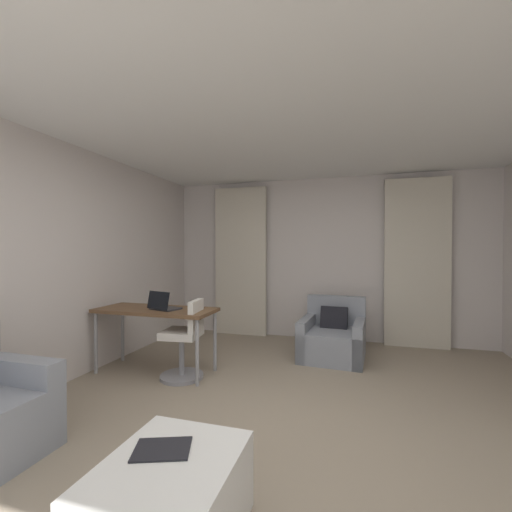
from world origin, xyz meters
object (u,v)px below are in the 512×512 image
object	(u,v)px
laptop	(163,306)
magazine_open	(162,449)
armchair	(333,338)
coffee_table	(169,504)
desk	(156,314)
desk_chair	(185,343)

from	to	relation	value
laptop	magazine_open	distance (m)	2.26
armchair	coffee_table	size ratio (longest dim) A/B	1.24
armchair	desk	distance (m)	2.32
armchair	desk_chair	distance (m)	1.98
armchair	desk_chair	bearing A→B (deg)	-141.56
desk	coffee_table	bearing A→B (deg)	-55.53
coffee_table	armchair	bearing A→B (deg)	79.55
desk	laptop	world-z (taller)	laptop
laptop	coffee_table	xyz separation A→B (m)	(1.26, -1.97, -0.59)
desk	coffee_table	size ratio (longest dim) A/B	1.88
armchair	laptop	size ratio (longest dim) A/B	2.48
magazine_open	desk_chair	bearing A→B (deg)	115.25
laptop	coffee_table	bearing A→B (deg)	-57.45
armchair	desk	xyz separation A→B (m)	(-1.97, -1.15, 0.42)
laptop	desk_chair	bearing A→B (deg)	-5.69
armchair	magazine_open	distance (m)	3.17
laptop	coffee_table	world-z (taller)	laptop
magazine_open	desk	bearing A→B (deg)	123.81
desk_chair	coffee_table	xyz separation A→B (m)	(0.96, -1.94, -0.18)
desk	magazine_open	bearing A→B (deg)	-56.19
armchair	magazine_open	xyz separation A→B (m)	(-0.66, -3.10, 0.16)
laptop	magazine_open	world-z (taller)	laptop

